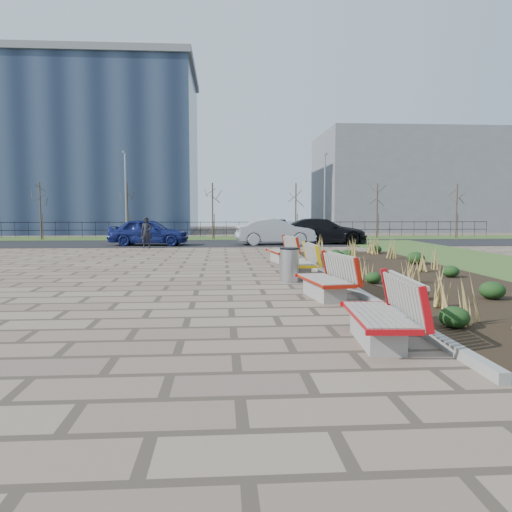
{
  "coord_description": "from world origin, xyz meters",
  "views": [
    {
      "loc": [
        0.65,
        -9.42,
        2.02
      ],
      "look_at": [
        1.5,
        3.0,
        0.9
      ],
      "focal_mm": 35.0,
      "sensor_mm": 36.0,
      "label": 1
    }
  ],
  "objects": [
    {
      "name": "tree_a",
      "position": [
        -12.0,
        26.5,
        2.04
      ],
      "size": [
        1.4,
        1.4,
        4.0
      ],
      "primitive_type": null,
      "color": "#4C3D2D",
      "rests_on": "grass_verge_far"
    },
    {
      "name": "tree_d",
      "position": [
        6.0,
        26.5,
        2.04
      ],
      "size": [
        1.4,
        1.4,
        4.0
      ],
      "primitive_type": null,
      "color": "#4C3D2D",
      "rests_on": "grass_verge_far"
    },
    {
      "name": "tree_c",
      "position": [
        0.0,
        26.5,
        2.04
      ],
      "size": [
        1.4,
        1.4,
        4.0
      ],
      "primitive_type": null,
      "color": "#4C3D2D",
      "rests_on": "grass_verge_far"
    },
    {
      "name": "pedestrian",
      "position": [
        -3.47,
        18.24,
        0.85
      ],
      "size": [
        0.62,
        0.41,
        1.7
      ],
      "primitive_type": "imported",
      "rotation": [
        0.0,
        0.0,
        -0.01
      ],
      "color": "black",
      "rests_on": "ground"
    },
    {
      "name": "litter_bin",
      "position": [
        2.57,
        4.61,
        0.48
      ],
      "size": [
        0.54,
        0.54,
        0.96
      ],
      "primitive_type": "cylinder",
      "color": "#B2B2B7",
      "rests_on": "ground"
    },
    {
      "name": "bench_b",
      "position": [
        3.0,
        1.9,
        0.5
      ],
      "size": [
        1.18,
        2.2,
        1.0
      ],
      "primitive_type": null,
      "rotation": [
        0.0,
        0.0,
        0.14
      ],
      "color": "#AE1B0B",
      "rests_on": "ground"
    },
    {
      "name": "bench_c",
      "position": [
        3.0,
        5.74,
        0.5
      ],
      "size": [
        0.94,
        2.11,
        1.0
      ],
      "primitive_type": null,
      "rotation": [
        0.0,
        0.0,
        0.02
      ],
      "color": "yellow",
      "rests_on": "ground"
    },
    {
      "name": "bench_a",
      "position": [
        3.0,
        -2.06,
        0.5
      ],
      "size": [
        1.05,
        2.16,
        1.0
      ],
      "primitive_type": null,
      "rotation": [
        0.0,
        0.0,
        -0.07
      ],
      "color": "#B60C12",
      "rests_on": "ground"
    },
    {
      "name": "car_silver",
      "position": [
        3.86,
        20.44,
        0.8
      ],
      "size": [
        4.86,
        2.07,
        1.56
      ],
      "primitive_type": "imported",
      "rotation": [
        0.0,
        0.0,
        1.66
      ],
      "color": "#A6A8AE",
      "rests_on": "road"
    },
    {
      "name": "car_blue",
      "position": [
        -3.64,
        20.3,
        0.81
      ],
      "size": [
        4.79,
        2.33,
        1.58
      ],
      "primitive_type": "imported",
      "rotation": [
        0.0,
        0.0,
        1.47
      ],
      "color": "navy",
      "rests_on": "road"
    },
    {
      "name": "planting_bed",
      "position": [
        6.25,
        5.0,
        0.05
      ],
      "size": [
        4.5,
        18.0,
        0.1
      ],
      "primitive_type": "cube",
      "color": "black",
      "rests_on": "ground"
    },
    {
      "name": "grass_verge_far",
      "position": [
        0.0,
        28.0,
        0.02
      ],
      "size": [
        80.0,
        5.0,
        0.04
      ],
      "primitive_type": "cube",
      "color": "#33511E",
      "rests_on": "ground"
    },
    {
      "name": "planting_curb",
      "position": [
        3.92,
        5.0,
        0.07
      ],
      "size": [
        0.16,
        18.0,
        0.15
      ],
      "primitive_type": "cube",
      "color": "gray",
      "rests_on": "ground"
    },
    {
      "name": "lamp_west",
      "position": [
        -6.0,
        26.0,
        3.04
      ],
      "size": [
        0.24,
        0.6,
        6.0
      ],
      "primitive_type": null,
      "color": "gray",
      "rests_on": "grass_verge_far"
    },
    {
      "name": "tree_b",
      "position": [
        -6.0,
        26.5,
        2.04
      ],
      "size": [
        1.4,
        1.4,
        4.0
      ],
      "primitive_type": null,
      "color": "#4C3D2D",
      "rests_on": "grass_verge_far"
    },
    {
      "name": "railing_fence",
      "position": [
        0.0,
        29.5,
        0.64
      ],
      "size": [
        44.0,
        0.1,
        1.2
      ],
      "primitive_type": null,
      "color": "black",
      "rests_on": "grass_verge_far"
    },
    {
      "name": "road",
      "position": [
        0.0,
        22.0,
        0.01
      ],
      "size": [
        80.0,
        7.0,
        0.02
      ],
      "primitive_type": "cube",
      "color": "black",
      "rests_on": "ground"
    },
    {
      "name": "car_black",
      "position": [
        6.87,
        20.96,
        0.8
      ],
      "size": [
        5.56,
        2.67,
        1.56
      ],
      "primitive_type": "imported",
      "rotation": [
        0.0,
        0.0,
        1.48
      ],
      "color": "black",
      "rests_on": "road"
    },
    {
      "name": "tree_e",
      "position": [
        12.0,
        26.5,
        2.04
      ],
      "size": [
        1.4,
        1.4,
        4.0
      ],
      "primitive_type": null,
      "color": "#4C3D2D",
      "rests_on": "grass_verge_far"
    },
    {
      "name": "ground",
      "position": [
        0.0,
        0.0,
        0.0
      ],
      "size": [
        120.0,
        120.0,
        0.0
      ],
      "primitive_type": "plane",
      "color": "#7C6955",
      "rests_on": "ground"
    },
    {
      "name": "bench_d",
      "position": [
        3.0,
        10.27,
        0.5
      ],
      "size": [
        1.17,
        2.2,
        1.0
      ],
      "primitive_type": null,
      "rotation": [
        0.0,
        0.0,
        0.13
      ],
      "color": "#B3220B",
      "rests_on": "ground"
    },
    {
      "name": "lamp_east",
      "position": [
        8.0,
        26.0,
        3.04
      ],
      "size": [
        0.24,
        0.6,
        6.0
      ],
      "primitive_type": null,
      "color": "gray",
      "rests_on": "grass_verge_far"
    },
    {
      "name": "building_grey",
      "position": [
        20.0,
        42.0,
        5.0
      ],
      "size": [
        18.0,
        12.0,
        10.0
      ],
      "primitive_type": "cube",
      "color": "slate",
      "rests_on": "ground"
    },
    {
      "name": "tree_f",
      "position": [
        18.0,
        26.5,
        2.04
      ],
      "size": [
        1.4,
        1.4,
        4.0
      ],
      "primitive_type": null,
      "color": "#4C3D2D",
      "rests_on": "grass_verge_far"
    }
  ]
}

